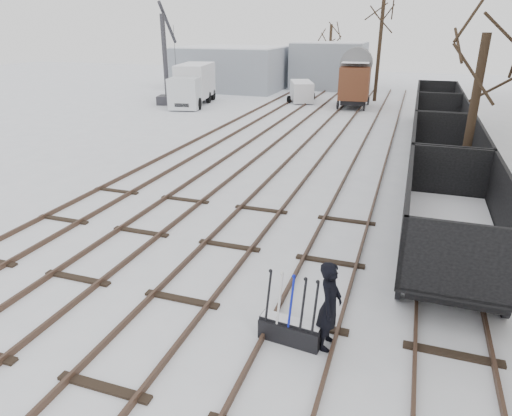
{
  "coord_description": "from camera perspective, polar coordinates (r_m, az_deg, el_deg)",
  "views": [
    {
      "loc": [
        4.67,
        -8.16,
        6.11
      ],
      "look_at": [
        0.72,
        3.33,
        1.2
      ],
      "focal_mm": 32.0,
      "sensor_mm": 36.0,
      "label": 1
    }
  ],
  "objects": [
    {
      "name": "shed_left",
      "position": [
        47.74,
        -2.98,
        17.07
      ],
      "size": [
        10.0,
        8.0,
        4.1
      ],
      "color": "#8D939F",
      "rests_on": "ground"
    },
    {
      "name": "tree_far_right",
      "position": [
        41.05,
        15.21,
        19.22
      ],
      "size": [
        0.3,
        0.3,
        9.29
      ],
      "primitive_type": "cylinder",
      "color": "black",
      "rests_on": "ground"
    },
    {
      "name": "freight_wagon_a",
      "position": [
        13.09,
        23.17,
        -2.98
      ],
      "size": [
        2.51,
        6.27,
        2.56
      ],
      "color": "black",
      "rests_on": "ground"
    },
    {
      "name": "panel_van",
      "position": [
        39.98,
        5.71,
        14.34
      ],
      "size": [
        2.83,
        4.12,
        1.67
      ],
      "rotation": [
        0.0,
        0.0,
        0.35
      ],
      "color": "silver",
      "rests_on": "ground"
    },
    {
      "name": "worker",
      "position": [
        9.31,
        9.19,
        -11.97
      ],
      "size": [
        0.5,
        0.72,
        1.9
      ],
      "primitive_type": "imported",
      "rotation": [
        0.0,
        0.0,
        1.5
      ],
      "color": "black",
      "rests_on": "ground"
    },
    {
      "name": "freight_wagon_c",
      "position": [
        25.33,
        21.81,
        8.74
      ],
      "size": [
        2.51,
        6.27,
        2.56
      ],
      "color": "black",
      "rests_on": "ground"
    },
    {
      "name": "tree_near",
      "position": [
        17.69,
        25.3,
        9.57
      ],
      "size": [
        0.3,
        0.3,
        5.87
      ],
      "primitive_type": "cylinder",
      "color": "black",
      "rests_on": "ground"
    },
    {
      "name": "ground",
      "position": [
        11.22,
        -9.25,
        -11.34
      ],
      "size": [
        120.0,
        120.0,
        0.0
      ],
      "primitive_type": "plane",
      "color": "white",
      "rests_on": "ground"
    },
    {
      "name": "shed_right",
      "position": [
        49.09,
        9.13,
        17.2
      ],
      "size": [
        7.0,
        6.0,
        4.5
      ],
      "color": "#8D939F",
      "rests_on": "ground"
    },
    {
      "name": "tree_far_left",
      "position": [
        51.06,
        9.19,
        18.3
      ],
      "size": [
        0.3,
        0.3,
        6.13
      ],
      "primitive_type": "cylinder",
      "color": "black",
      "rests_on": "ground"
    },
    {
      "name": "lorry",
      "position": [
        38.38,
        -7.91,
        15.07
      ],
      "size": [
        3.18,
        7.21,
        3.16
      ],
      "rotation": [
        0.0,
        0.0,
        0.2
      ],
      "color": "black",
      "rests_on": "ground"
    },
    {
      "name": "crane",
      "position": [
        39.08,
        -11.0,
        15.63
      ],
      "size": [
        1.89,
        4.64,
        7.78
      ],
      "rotation": [
        0.0,
        0.0,
        0.25
      ],
      "color": "#302F35",
      "rests_on": "ground"
    },
    {
      "name": "tracks",
      "position": [
        23.13,
        6.68,
        6.71
      ],
      "size": [
        13.9,
        52.0,
        0.16
      ],
      "color": "black",
      "rests_on": "ground"
    },
    {
      "name": "freight_wagon_d",
      "position": [
        31.62,
        21.52,
        11.15
      ],
      "size": [
        2.51,
        6.27,
        2.56
      ],
      "color": "black",
      "rests_on": "ground"
    },
    {
      "name": "ground_frame",
      "position": [
        9.73,
        4.34,
        -14.85
      ],
      "size": [
        1.34,
        0.56,
        1.49
      ],
      "rotation": [
        0.0,
        0.0,
        -0.11
      ],
      "color": "black",
      "rests_on": "ground"
    },
    {
      "name": "freight_wagon_b",
      "position": [
        19.12,
        22.27,
        4.75
      ],
      "size": [
        2.51,
        6.27,
        2.56
      ],
      "color": "black",
      "rests_on": "ground"
    },
    {
      "name": "box_van_wagon",
      "position": [
        37.7,
        12.3,
        15.31
      ],
      "size": [
        2.75,
        4.75,
        3.51
      ],
      "rotation": [
        0.0,
        0.0,
        0.07
      ],
      "color": "black",
      "rests_on": "ground"
    }
  ]
}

